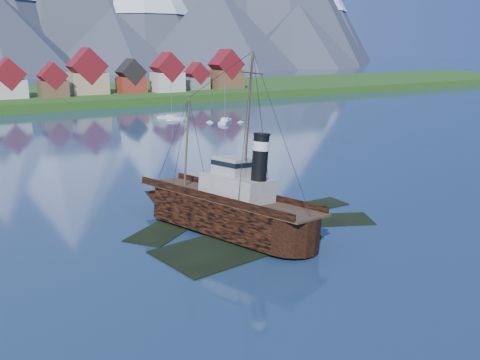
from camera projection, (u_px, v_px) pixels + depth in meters
ground at (251, 235)px, 62.22m from camera, size 1400.00×1400.00×0.00m
shoal at (254, 230)px, 64.98m from camera, size 31.71×21.24×1.14m
shore_bank at (10, 102)px, 202.65m from camera, size 600.00×80.00×3.20m
seawall at (29, 113)px, 171.26m from camera, size 600.00×2.50×2.00m
tugboat_wreck at (220, 206)px, 63.85m from camera, size 6.46×27.81×22.04m
sailboat_d at (225, 122)px, 149.79m from camera, size 7.36×7.82×11.74m
sailboat_e at (172, 118)px, 157.05m from camera, size 6.37×9.58×11.04m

